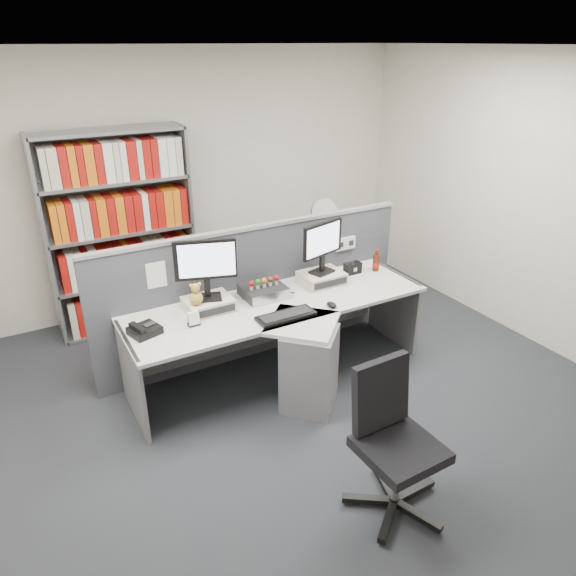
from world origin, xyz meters
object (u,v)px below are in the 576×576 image
desktop_pc (263,291)px  shelving_unit (121,235)px  filing_cabinet (322,268)px  office_chair (392,436)px  keyboard (286,316)px  monitor_right (323,243)px  speaker (353,268)px  desk_calendar (193,320)px  monitor_left (206,264)px  desk_fan (324,214)px  cola_bottle (376,263)px  desk (291,341)px  desk_phone (144,330)px  mouse (332,305)px

desktop_pc → shelving_unit: (-0.84, 1.46, 0.21)m
filing_cabinet → office_chair: 3.08m
keyboard → monitor_right: bearing=35.2°
desktop_pc → speaker: size_ratio=2.25×
desk_calendar → shelving_unit: shelving_unit is taller
monitor_left → office_chair: monitor_left is taller
desk_fan → keyboard: bearing=-131.4°
cola_bottle → monitor_right: bearing=178.5°
speaker → shelving_unit: size_ratio=0.08×
monitor_left → desk_fan: size_ratio=1.07×
shelving_unit → filing_cabinet: bearing=-12.1°
desk → keyboard: bearing=-147.6°
desk_phone → monitor_right: bearing=4.9°
keyboard → speaker: speaker is taller
monitor_right → desktop_pc: monitor_right is taller
desk → monitor_right: (0.54, 0.38, 0.65)m
desk → desk_calendar: size_ratio=22.85×
desk → filing_cabinet: desk is taller
desk → desk_calendar: (-0.76, 0.19, 0.31)m
shelving_unit → desk_fan: 2.15m
desktop_pc → filing_cabinet: (1.26, 1.01, -0.42)m
desk_phone → shelving_unit: size_ratio=0.13×
desktop_pc → mouse: size_ratio=3.28×
desk → speaker: (0.91, 0.42, 0.32)m
keyboard → mouse: (0.42, -0.02, 0.01)m
monitor_left → filing_cabinet: 2.18m
desk_calendar → filing_cabinet: bearing=31.6°
mouse → cola_bottle: 0.91m
keyboard → desk_phone: (-1.06, 0.29, 0.02)m
speaker → office_chair: (-0.98, -1.82, -0.25)m
monitor_right → desk_calendar: monitor_right is taller
monitor_right → mouse: size_ratio=4.34×
desk → keyboard: (-0.08, -0.05, 0.28)m
filing_cabinet → desk_fan: 0.65m
cola_bottle → monitor_left: bearing=179.5°
keyboard → mouse: size_ratio=4.42×
shelving_unit → office_chair: size_ratio=2.06×
keyboard → desk_calendar: bearing=160.9°
desk → speaker: speaker is taller
monitor_right → desk_phone: size_ratio=1.84×
keyboard → cola_bottle: bearing=18.9°
shelving_unit → office_chair: shelving_unit is taller
keyboard → cola_bottle: (1.22, 0.42, 0.06)m
keyboard → shelving_unit: (-0.82, 1.90, 0.24)m
desk_phone → desk_fan: bearing=26.4°
filing_cabinet → cola_bottle: bearing=-93.3°
monitor_right → office_chair: size_ratio=0.49×
keyboard → desk_fan: size_ratio=1.02×
desk → monitor_right: size_ratio=5.50×
office_chair → filing_cabinet: bearing=65.5°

